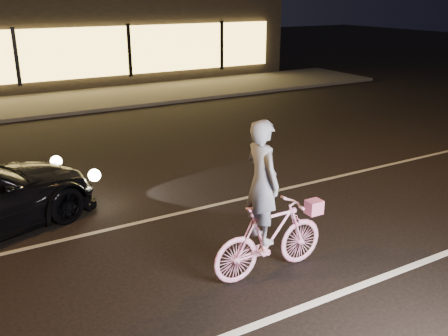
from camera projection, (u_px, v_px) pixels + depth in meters
ground at (193, 272)px, 7.34m from camera, size 90.00×90.00×0.00m
lane_stripe_near at (249, 328)px, 6.12m from camera, size 60.00×0.12×0.01m
lane_stripe_far at (143, 221)px, 8.97m from camera, size 60.00×0.10×0.01m
sidewalk at (30, 106)px, 17.93m from camera, size 30.00×4.00×0.12m
cyclist at (268, 222)px, 7.06m from camera, size 1.85×0.64×2.33m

